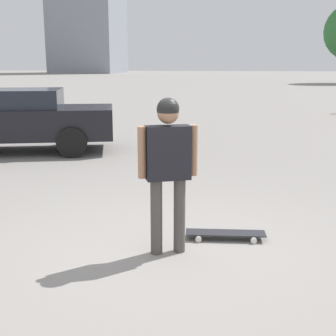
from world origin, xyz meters
TOP-DOWN VIEW (x-y plane):
  - ground_plane at (0.00, 0.00)m, footprint 220.00×220.00m
  - person at (0.00, 0.00)m, footprint 0.36×0.60m
  - skateboard at (0.50, -0.61)m, footprint 0.35×0.96m
  - car_parked_near at (5.26, 4.58)m, footprint 2.98×5.02m

SIDE VIEW (x-z plane):
  - ground_plane at x=0.00m, z-range 0.00..0.00m
  - skateboard at x=0.50m, z-range 0.03..0.11m
  - car_parked_near at x=5.26m, z-range 0.04..1.49m
  - person at x=0.00m, z-range 0.20..1.90m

